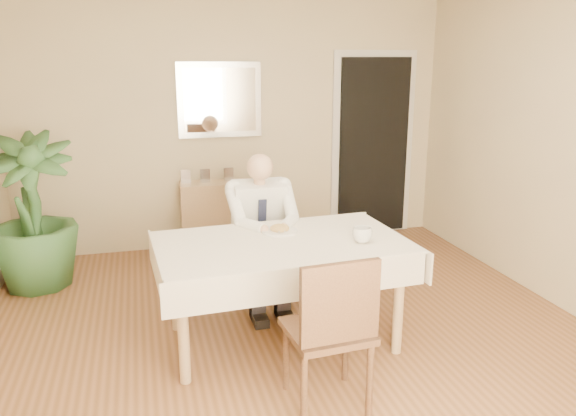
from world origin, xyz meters
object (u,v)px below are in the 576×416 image
object	(u,v)px
chair_near	(332,326)
sideboard	(225,216)
coffee_mug	(362,235)
potted_palm	(31,212)
chair_far	(256,243)
dining_table	(282,253)
seated_man	(263,225)

from	to	relation	value
chair_near	sideboard	size ratio (longest dim) A/B	1.05
chair_near	coffee_mug	world-z (taller)	chair_near
chair_near	coffee_mug	xyz separation A→B (m)	(0.46, 0.71, 0.27)
sideboard	potted_palm	xyz separation A→B (m)	(-1.77, -0.57, 0.32)
chair_far	sideboard	world-z (taller)	chair_far
coffee_mug	sideboard	world-z (taller)	coffee_mug
dining_table	coffee_mug	size ratio (longest dim) A/B	13.17
chair_near	sideboard	world-z (taller)	chair_near
chair_far	seated_man	size ratio (longest dim) A/B	0.66
chair_far	chair_near	bearing A→B (deg)	-82.65
dining_table	chair_far	world-z (taller)	chair_far
chair_near	potted_palm	size ratio (longest dim) A/B	0.70
dining_table	sideboard	world-z (taller)	dining_table
dining_table	sideboard	size ratio (longest dim) A/B	1.95
chair_far	chair_near	distance (m)	1.75
chair_near	sideboard	bearing A→B (deg)	88.49
sideboard	chair_near	bearing A→B (deg)	-84.37
seated_man	potted_palm	world-z (taller)	potted_palm
sideboard	coffee_mug	bearing A→B (deg)	-72.23
chair_near	potted_palm	bearing A→B (deg)	124.16
chair_near	coffee_mug	size ratio (longest dim) A/B	7.06
seated_man	chair_near	bearing A→B (deg)	-87.50
coffee_mug	sideboard	xyz separation A→B (m)	(-0.60, 2.26, -0.44)
coffee_mug	sideboard	bearing A→B (deg)	104.92
chair_far	potted_palm	xyz separation A→B (m)	(-1.85, 0.65, 0.22)
chair_near	coffee_mug	distance (m)	0.89
sideboard	potted_palm	distance (m)	1.88
dining_table	chair_far	xyz separation A→B (m)	(0.00, 0.87, -0.21)
chair_far	chair_near	xyz separation A→B (m)	(0.06, -1.75, 0.08)
sideboard	potted_palm	bearing A→B (deg)	-159.28
chair_near	dining_table	bearing A→B (deg)	89.89
chair_far	coffee_mug	bearing A→B (deg)	-58.06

